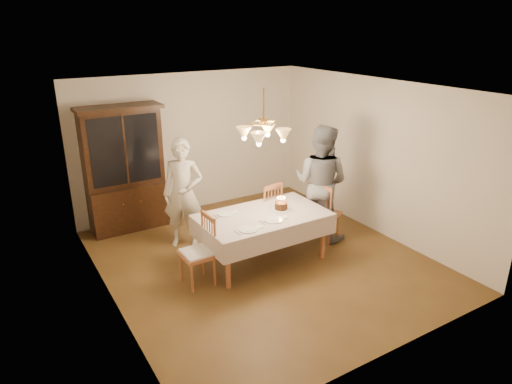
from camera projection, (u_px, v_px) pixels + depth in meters
ground at (263, 260)px, 7.01m from camera, size 5.00×5.00×0.00m
room_shell at (263, 161)px, 6.46m from camera, size 5.00×5.00×5.00m
dining_table at (263, 219)px, 6.77m from camera, size 1.90×1.10×0.76m
china_hutch at (125, 171)px, 7.78m from camera, size 1.38×0.54×2.16m
chair_far_side at (266, 213)px, 7.59m from camera, size 0.51×0.49×1.00m
chair_left_end at (198, 254)px, 6.24m from camera, size 0.43×0.45×1.00m
chair_right_end at (324, 214)px, 7.54m from camera, size 0.56×0.57×1.00m
elderly_woman at (183, 194)px, 7.18m from camera, size 0.77×0.73×1.78m
adult_in_grey at (321, 183)px, 7.48m from camera, size 1.09×1.17×1.92m
birthday_cake at (281, 206)px, 6.90m from camera, size 0.30×0.30×0.20m
place_setting_near_left at (249, 229)px, 6.25m from camera, size 0.41×0.26×0.02m
place_setting_near_right at (274, 220)px, 6.55m from camera, size 0.42×0.27×0.02m
place_setting_far_left at (226, 214)px, 6.76m from camera, size 0.39×0.24×0.02m
chandelier at (263, 134)px, 6.32m from camera, size 0.62×0.62×0.73m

